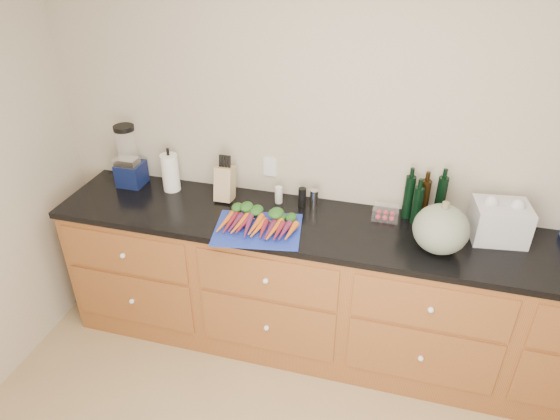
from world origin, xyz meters
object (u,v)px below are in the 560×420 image
(carrots, at_px, (260,222))
(paper_towel, at_px, (170,173))
(squash, at_px, (441,229))
(blender_appliance, at_px, (129,159))
(knife_block, at_px, (225,183))
(tomato_box, at_px, (386,213))
(cutting_board, at_px, (258,230))

(carrots, xyz_separation_m, paper_towel, (-0.69, 0.29, 0.09))
(squash, xyz_separation_m, blender_appliance, (-1.96, 0.24, 0.05))
(knife_block, height_order, tomato_box, knife_block)
(cutting_board, relative_size, blender_appliance, 1.18)
(tomato_box, bearing_deg, squash, -40.29)
(paper_towel, bearing_deg, cutting_board, -24.98)
(knife_block, bearing_deg, paper_towel, 176.98)
(cutting_board, xyz_separation_m, squash, (0.99, 0.08, 0.13))
(carrots, bearing_deg, squash, 2.51)
(squash, bearing_deg, tomato_box, 139.71)
(carrots, relative_size, tomato_box, 2.89)
(carrots, distance_m, tomato_box, 0.75)
(cutting_board, distance_m, blender_appliance, 1.04)
(cutting_board, height_order, carrots, carrots)
(blender_appliance, distance_m, paper_towel, 0.29)
(cutting_board, relative_size, carrots, 1.13)
(cutting_board, xyz_separation_m, tomato_box, (0.69, 0.33, 0.03))
(knife_block, relative_size, tomato_box, 1.44)
(cutting_board, distance_m, squash, 1.00)
(paper_towel, height_order, knife_block, paper_towel)
(squash, relative_size, tomato_box, 1.96)
(paper_towel, relative_size, knife_block, 1.15)
(paper_towel, distance_m, knife_block, 0.38)
(squash, bearing_deg, cutting_board, -175.55)
(blender_appliance, height_order, tomato_box, blender_appliance)
(carrots, bearing_deg, blender_appliance, 163.72)
(cutting_board, height_order, squash, squash)
(blender_appliance, height_order, knife_block, blender_appliance)
(blender_appliance, distance_m, knife_block, 0.67)
(cutting_board, height_order, blender_appliance, blender_appliance)
(carrots, relative_size, paper_towel, 1.75)
(carrots, height_order, squash, squash)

